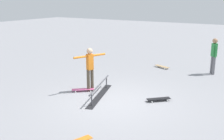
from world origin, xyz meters
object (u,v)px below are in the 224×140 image
skateboard_main (83,89)px  loose_skateboard_natural (162,66)px  grind_rail (100,91)px  loose_skateboard_black (159,99)px  bystander_green_shirt (214,54)px  skater_main (90,66)px

skateboard_main → loose_skateboard_natural: (-4.79, 1.15, 0.00)m
grind_rail → skateboard_main: (-0.07, -0.79, -0.12)m
loose_skateboard_natural → loose_skateboard_black: size_ratio=1.16×
bystander_green_shirt → loose_skateboard_natural: 2.48m
skateboard_main → loose_skateboard_black: 2.78m
grind_rail → loose_skateboard_natural: bearing=157.6°
skater_main → loose_skateboard_natural: 4.75m
loose_skateboard_black → grind_rail: bearing=152.4°
grind_rail → skateboard_main: bearing=-113.4°
skateboard_main → bystander_green_shirt: bystander_green_shirt is taller
grind_rail → skateboard_main: grind_rail is taller
skateboard_main → loose_skateboard_natural: 4.92m
skater_main → bystander_green_shirt: size_ratio=0.99×
grind_rail → loose_skateboard_black: grind_rail is taller
skateboard_main → bystander_green_shirt: (-4.92, 3.48, 0.83)m
skateboard_main → loose_skateboard_black: (-0.53, 2.72, 0.00)m
skater_main → skateboard_main: (0.21, -0.18, -0.85)m
skater_main → loose_skateboard_black: 2.70m
loose_skateboard_natural → bystander_green_shirt: bearing=-155.5°
skateboard_main → loose_skateboard_natural: bearing=-144.0°
grind_rail → loose_skateboard_black: 2.03m
loose_skateboard_natural → skateboard_main: bearing=97.6°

